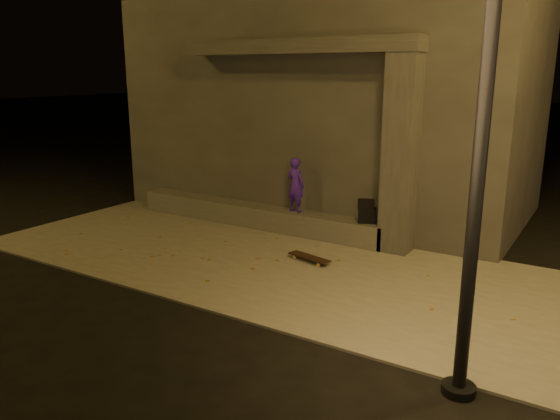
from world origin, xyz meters
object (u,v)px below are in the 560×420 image
Objects in this scene: skateboarder at (296,185)px; backpack at (367,214)px; skateboard at (309,258)px; column at (401,155)px.

backpack is (1.60, 0.00, -0.40)m from skateboarder.
backpack is 1.60m from skateboard.
backpack is at bearing -170.30° from skateboarder.
backpack reaches higher than skateboard.
backpack is at bearing 84.82° from skateboard.
backpack is 0.56× the size of skateboard.
column is 2.34m from skateboarder.
skateboarder is 1.30× the size of skateboard.
column reaches higher than skateboard.
column is 2.48m from skateboard.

